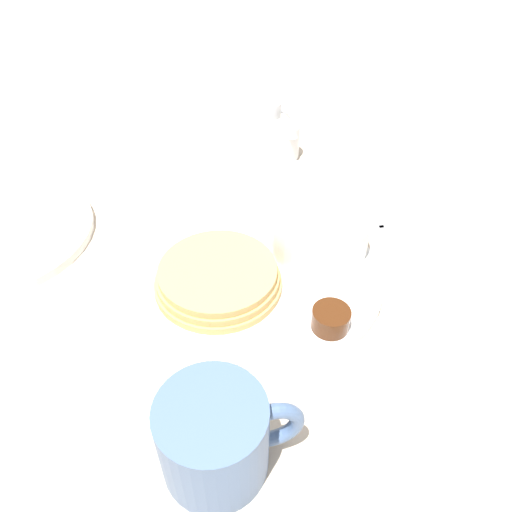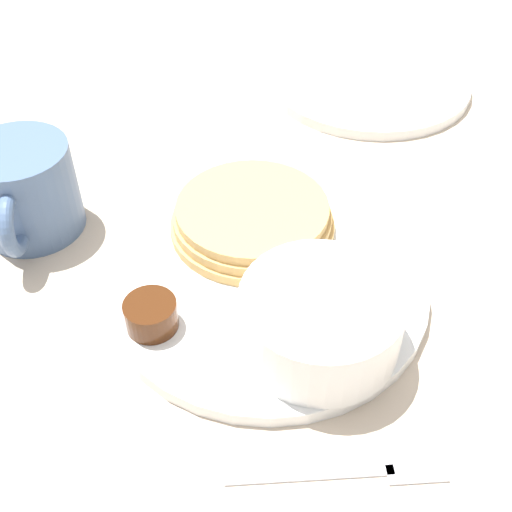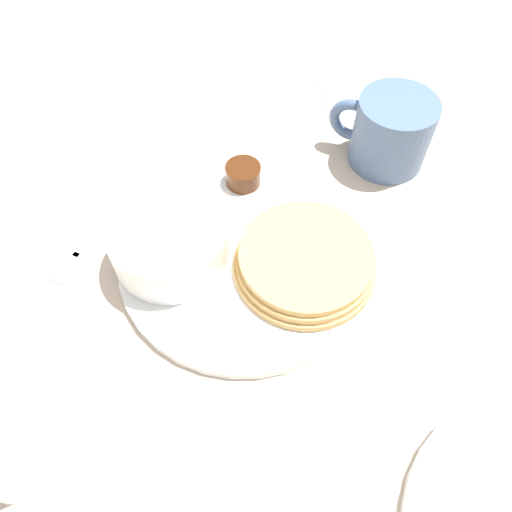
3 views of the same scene
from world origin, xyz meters
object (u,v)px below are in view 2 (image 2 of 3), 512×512
coffee_mug (25,191)px  fork (363,471)px  plate (267,283)px  bowl (320,318)px

coffee_mug → fork: bearing=3.3°
plate → bowl: size_ratio=2.22×
bowl → coffee_mug: size_ratio=1.10×
plate → coffee_mug: (-0.20, -0.09, 0.04)m
plate → bowl: 0.08m
coffee_mug → plate: bearing=24.8°
plate → bowl: bearing=-15.7°
bowl → fork: size_ratio=1.01×
coffee_mug → fork: 0.36m
coffee_mug → fork: coffee_mug is taller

